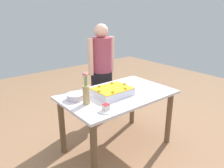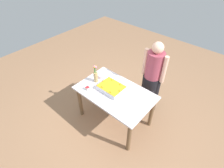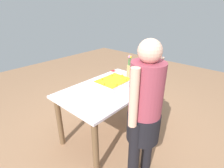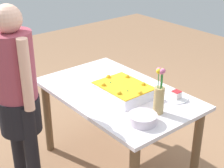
# 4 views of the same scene
# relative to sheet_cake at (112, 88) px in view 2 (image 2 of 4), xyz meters

# --- Properties ---
(ground_plane) EXTENTS (8.00, 8.00, 0.00)m
(ground_plane) POSITION_rel_sheet_cake_xyz_m (0.08, -0.00, -0.78)
(ground_plane) COLOR #9B704F
(dining_table) EXTENTS (1.32, 0.82, 0.73)m
(dining_table) POSITION_rel_sheet_cake_xyz_m (0.08, -0.00, -0.17)
(dining_table) COLOR silver
(dining_table) RESTS_ON ground_plane
(sheet_cake) EXTENTS (0.42, 0.33, 0.11)m
(sheet_cake) POSITION_rel_sheet_cake_xyz_m (0.00, 0.00, 0.00)
(sheet_cake) COLOR white
(sheet_cake) RESTS_ON dining_table
(serving_plate_with_slice) EXTENTS (0.18, 0.18, 0.07)m
(serving_plate_with_slice) POSITION_rel_sheet_cake_xyz_m (-0.31, -0.28, -0.03)
(serving_plate_with_slice) COLOR white
(serving_plate_with_slice) RESTS_ON dining_table
(cake_knife) EXTENTS (0.16, 0.14, 0.00)m
(cake_knife) POSITION_rel_sheet_cake_xyz_m (0.50, 0.08, -0.04)
(cake_knife) COLOR silver
(cake_knife) RESTS_ON dining_table
(flower_vase) EXTENTS (0.08, 0.08, 0.35)m
(flower_vase) POSITION_rel_sheet_cake_xyz_m (-0.36, -0.02, 0.10)
(flower_vase) COLOR tan
(flower_vase) RESTS_ON dining_table
(fruit_bowl) EXTENTS (0.20, 0.20, 0.06)m
(fruit_bowl) POSITION_rel_sheet_cake_xyz_m (-0.39, 0.17, -0.01)
(fruit_bowl) COLOR silver
(fruit_bowl) RESTS_ON dining_table
(person_standing) EXTENTS (0.45, 0.31, 1.49)m
(person_standing) POSITION_rel_sheet_cake_xyz_m (0.37, 0.71, 0.07)
(person_standing) COLOR black
(person_standing) RESTS_ON ground_plane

